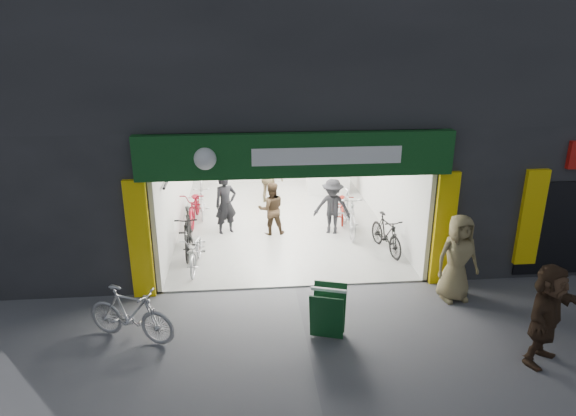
{
  "coord_description": "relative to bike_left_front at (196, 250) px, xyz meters",
  "views": [
    {
      "loc": [
        -1.08,
        -10.04,
        5.53
      ],
      "look_at": [
        -0.02,
        1.5,
        1.34
      ],
      "focal_mm": 32.0,
      "sensor_mm": 36.0,
      "label": 1
    }
  ],
  "objects": [
    {
      "name": "parked_bike",
      "position": [
        -0.96,
        -2.88,
        0.09
      ],
      "size": [
        1.83,
        1.17,
        1.07
      ],
      "primitive_type": "imported",
      "rotation": [
        0.0,
        0.0,
        1.16
      ],
      "color": "#A5A5AA",
      "rests_on": "ground"
    },
    {
      "name": "bike_left_front",
      "position": [
        0.0,
        0.0,
        0.0
      ],
      "size": [
        0.68,
        1.72,
        0.89
      ],
      "primitive_type": "imported",
      "rotation": [
        0.0,
        0.0,
        -0.05
      ],
      "color": "#B1B1B6",
      "rests_on": "ground"
    },
    {
      "name": "ground",
      "position": [
        2.24,
        -1.21,
        -0.45
      ],
      "size": [
        60.0,
        60.0,
        0.0
      ],
      "primitive_type": "plane",
      "color": "#56565B",
      "rests_on": "ground"
    },
    {
      "name": "building",
      "position": [
        3.15,
        3.78,
        3.87
      ],
      "size": [
        17.0,
        10.27,
        8.0
      ],
      "color": "#232326",
      "rests_on": "ground"
    },
    {
      "name": "customer_a",
      "position": [
        0.67,
        2.04,
        0.41
      ],
      "size": [
        0.74,
        0.64,
        1.72
      ],
      "primitive_type": "imported",
      "rotation": [
        0.0,
        0.0,
        0.44
      ],
      "color": "black",
      "rests_on": "ground"
    },
    {
      "name": "bike_right_mid",
      "position": [
        4.09,
        2.84,
        -0.01
      ],
      "size": [
        0.87,
        1.74,
        0.87
      ],
      "primitive_type": "imported",
      "rotation": [
        0.0,
        0.0,
        -0.18
      ],
      "color": "maroon",
      "rests_on": "ground"
    },
    {
      "name": "bike_left_back",
      "position": [
        -0.1,
        3.58,
        0.07
      ],
      "size": [
        0.6,
        1.73,
        1.02
      ],
      "primitive_type": "imported",
      "rotation": [
        0.0,
        0.0,
        0.07
      ],
      "color": "#B5B6BA",
      "rests_on": "ground"
    },
    {
      "name": "customer_c",
      "position": [
        3.57,
        1.73,
        0.35
      ],
      "size": [
        1.17,
        0.91,
        1.59
      ],
      "primitive_type": "imported",
      "rotation": [
        0.0,
        0.0,
        -0.35
      ],
      "color": "black",
      "rests_on": "ground"
    },
    {
      "name": "customer_d",
      "position": [
        1.98,
        4.5,
        0.39
      ],
      "size": [
        1.06,
        0.81,
        1.67
      ],
      "primitive_type": "imported",
      "rotation": [
        0.0,
        0.0,
        2.66
      ],
      "color": "olive",
      "rests_on": "ground"
    },
    {
      "name": "bike_right_back",
      "position": [
        4.04,
        1.8,
        0.15
      ],
      "size": [
        0.62,
        2.01,
        1.2
      ],
      "primitive_type": "imported",
      "rotation": [
        0.0,
        0.0,
        -0.03
      ],
      "color": "#ADAEB2",
      "rests_on": "ground"
    },
    {
      "name": "sandwich_board",
      "position": [
        2.65,
        -3.1,
        0.08
      ],
      "size": [
        0.78,
        0.79,
        0.96
      ],
      "rotation": [
        0.0,
        0.0,
        -0.31
      ],
      "color": "#0E3A19",
      "rests_on": "ground"
    },
    {
      "name": "pedestrian_far",
      "position": [
        6.18,
        -4.19,
        0.47
      ],
      "size": [
        1.66,
        1.49,
        1.83
      ],
      "primitive_type": "imported",
      "rotation": [
        0.0,
        0.0,
        0.68
      ],
      "color": "#382619",
      "rests_on": "ground"
    },
    {
      "name": "bike_left_midfront",
      "position": [
        -0.26,
        0.83,
        0.12
      ],
      "size": [
        0.6,
        1.91,
        1.14
      ],
      "primitive_type": "imported",
      "rotation": [
        0.0,
        0.0,
        0.03
      ],
      "color": "black",
      "rests_on": "ground"
    },
    {
      "name": "bike_right_front",
      "position": [
        4.74,
        0.47,
        0.05
      ],
      "size": [
        0.77,
        1.71,
        0.99
      ],
      "primitive_type": "imported",
      "rotation": [
        0.0,
        0.0,
        0.19
      ],
      "color": "black",
      "rests_on": "ground"
    },
    {
      "name": "bike_left_midback",
      "position": [
        -0.26,
        2.99,
        0.06
      ],
      "size": [
        0.75,
        1.95,
        1.01
      ],
      "primitive_type": "imported",
      "rotation": [
        0.0,
        0.0,
        -0.04
      ],
      "color": "maroon",
      "rests_on": "ground"
    },
    {
      "name": "pedestrian_near",
      "position": [
        5.54,
        -1.98,
        0.5
      ],
      "size": [
        0.99,
        0.71,
        1.89
      ],
      "primitive_type": "imported",
      "rotation": [
        0.0,
        0.0,
        0.13
      ],
      "color": "olive",
      "rests_on": "ground"
    },
    {
      "name": "customer_b",
      "position": [
        1.91,
        1.87,
        0.31
      ],
      "size": [
        0.77,
        0.63,
        1.5
      ],
      "primitive_type": "imported",
      "rotation": [
        0.0,
        0.0,
        3.22
      ],
      "color": "#372719",
      "rests_on": "ground"
    }
  ]
}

